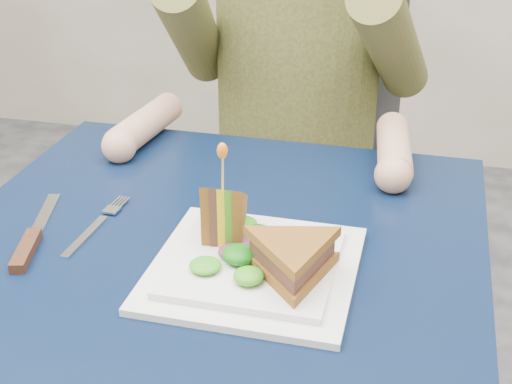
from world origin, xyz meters
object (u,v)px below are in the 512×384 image
(chair, at_px, (302,160))
(sandwich_flat, at_px, (293,258))
(fork, at_px, (95,227))
(sandwich_upright, at_px, (224,214))
(table, at_px, (211,289))
(knife, at_px, (30,243))
(diner, at_px, (297,12))
(plate, at_px, (254,266))

(chair, xyz_separation_m, sandwich_flat, (0.13, -0.79, 0.23))
(chair, xyz_separation_m, fork, (-0.17, -0.71, 0.19))
(chair, relative_size, sandwich_flat, 4.66)
(sandwich_flat, distance_m, sandwich_upright, 0.13)
(table, relative_size, sandwich_flat, 3.76)
(sandwich_flat, distance_m, knife, 0.37)
(sandwich_upright, xyz_separation_m, fork, (-0.20, 0.01, -0.05))
(knife, bearing_deg, chair, 73.34)
(sandwich_flat, bearing_deg, knife, 178.46)
(table, distance_m, sandwich_upright, 0.14)
(table, distance_m, chair, 0.72)
(chair, relative_size, fork, 5.18)
(sandwich_flat, height_order, knife, sandwich_flat)
(diner, distance_m, fork, 0.65)
(knife, bearing_deg, sandwich_flat, -1.54)
(diner, xyz_separation_m, fork, (-0.17, -0.60, -0.18))
(chair, xyz_separation_m, knife, (-0.23, -0.78, 0.20))
(diner, bearing_deg, chair, 90.00)
(table, distance_m, plate, 0.13)
(table, relative_size, chair, 0.81)
(chair, relative_size, diner, 1.25)
(chair, xyz_separation_m, sandwich_upright, (0.03, -0.72, 0.24))
(sandwich_flat, bearing_deg, fork, 165.55)
(chair, height_order, fork, chair)
(sandwich_flat, distance_m, fork, 0.32)
(plate, height_order, sandwich_flat, sandwich_flat)
(diner, xyz_separation_m, knife, (-0.23, -0.67, -0.18))
(sandwich_flat, xyz_separation_m, knife, (-0.37, 0.01, -0.04))
(plate, bearing_deg, table, 143.49)
(fork, bearing_deg, sandwich_upright, -2.43)
(plate, distance_m, sandwich_upright, 0.08)
(chair, distance_m, sandwich_flat, 0.84)
(chair, bearing_deg, sandwich_upright, -88.01)
(diner, relative_size, knife, 3.42)
(fork, bearing_deg, plate, -12.09)
(diner, xyz_separation_m, sandwich_flat, (0.13, -0.68, -0.14))
(plate, relative_size, knife, 1.20)
(chair, height_order, plate, chair)
(diner, bearing_deg, table, -90.00)
(plate, distance_m, knife, 0.31)
(table, relative_size, knife, 3.45)
(sandwich_flat, height_order, sandwich_upright, sandwich_upright)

